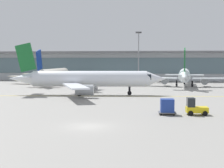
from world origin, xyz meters
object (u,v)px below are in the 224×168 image
object	(u,v)px
gate_airplane_1	(54,74)
taxiing_regional_jet	(88,79)
gate_airplane_2	(184,75)
cargo_dolly_lead	(167,106)
baggage_tug	(195,108)
apron_light_mast_1	(139,55)

from	to	relation	value
gate_airplane_1	taxiing_regional_jet	world-z (taller)	taxiing_regional_jet
gate_airplane_2	cargo_dolly_lead	distance (m)	47.93
gate_airplane_2	cargo_dolly_lead	size ratio (longest dim) A/B	13.10
taxiing_regional_jet	baggage_tug	world-z (taller)	taxiing_regional_jet
cargo_dolly_lead	baggage_tug	bearing A→B (deg)	-0.00
gate_airplane_1	taxiing_regional_jet	xyz separation A→B (m)	(15.46, -28.41, 0.20)
gate_airplane_2	taxiing_regional_jet	world-z (taller)	taxiing_regional_jet
gate_airplane_1	taxiing_regional_jet	bearing A→B (deg)	-150.35
apron_light_mast_1	baggage_tug	bearing A→B (deg)	-80.90
gate_airplane_1	apron_light_mast_1	distance (m)	26.94
taxiing_regional_jet	cargo_dolly_lead	xyz separation A→B (m)	(14.38, -22.33, -1.96)
gate_airplane_1	cargo_dolly_lead	distance (m)	58.89
gate_airplane_2	baggage_tug	world-z (taller)	gate_airplane_2
cargo_dolly_lead	apron_light_mast_1	size ratio (longest dim) A/B	0.14
cargo_dolly_lead	taxiing_regional_jet	bearing A→B (deg)	119.16
cargo_dolly_lead	apron_light_mast_1	world-z (taller)	apron_light_mast_1
gate_airplane_2	apron_light_mast_1	world-z (taller)	apron_light_mast_1
taxiing_regional_jet	baggage_tug	size ratio (longest dim) A/B	11.32
gate_airplane_2	apron_light_mast_1	size ratio (longest dim) A/B	1.87
gate_airplane_2	baggage_tug	size ratio (longest dim) A/B	10.72
taxiing_regional_jet	baggage_tug	distance (m)	28.44
gate_airplane_1	baggage_tug	size ratio (longest dim) A/B	10.54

